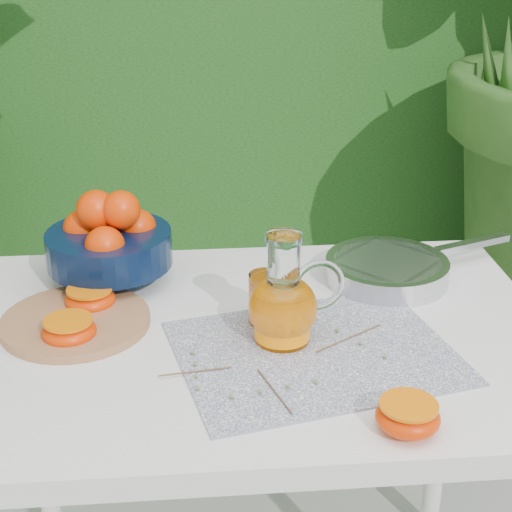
{
  "coord_description": "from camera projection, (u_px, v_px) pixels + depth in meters",
  "views": [
    {
      "loc": [
        -0.03,
        -1.08,
        1.41
      ],
      "look_at": [
        0.07,
        0.08,
        0.88
      ],
      "focal_mm": 55.0,
      "sensor_mm": 36.0,
      "label": 1
    }
  ],
  "objects": [
    {
      "name": "cutting_board",
      "position": [
        76.0,
        322.0,
        1.33
      ],
      "size": [
        0.28,
        0.28,
        0.02
      ],
      "primitive_type": "cylinder",
      "rotation": [
        0.0,
        0.0,
        -0.14
      ],
      "color": "#976A44",
      "rests_on": "white_table"
    },
    {
      "name": "thyme_sprigs",
      "position": [
        278.0,
        364.0,
        1.21
      ],
      "size": [
        0.37,
        0.27,
        0.01
      ],
      "color": "brown",
      "rests_on": "white_table"
    },
    {
      "name": "juice_pitcher",
      "position": [
        284.0,
        304.0,
        1.26
      ],
      "size": [
        0.17,
        0.13,
        0.19
      ],
      "color": "white",
      "rests_on": "white_table"
    },
    {
      "name": "fruit_bowl",
      "position": [
        109.0,
        240.0,
        1.46
      ],
      "size": [
        0.24,
        0.24,
        0.18
      ],
      "color": "black",
      "rests_on": "white_table"
    },
    {
      "name": "white_table",
      "position": [
        257.0,
        373.0,
        1.35
      ],
      "size": [
        1.0,
        0.7,
        0.75
      ],
      "color": "white",
      "rests_on": "ground"
    },
    {
      "name": "placemat",
      "position": [
        315.0,
        352.0,
        1.25
      ],
      "size": [
        0.49,
        0.42,
        0.0
      ],
      "primitive_type": "cube",
      "rotation": [
        0.0,
        0.0,
        0.22
      ],
      "color": "#0D1A49",
      "rests_on": "white_table"
    },
    {
      "name": "juice_tumbler",
      "position": [
        266.0,
        299.0,
        1.32
      ],
      "size": [
        0.06,
        0.06,
        0.09
      ],
      "color": "white",
      "rests_on": "white_table"
    },
    {
      "name": "saute_pan",
      "position": [
        388.0,
        269.0,
        1.48
      ],
      "size": [
        0.43,
        0.3,
        0.04
      ],
      "color": "silver",
      "rests_on": "white_table"
    },
    {
      "name": "orange_halves",
      "position": [
        174.0,
        343.0,
        1.24
      ],
      "size": [
        0.6,
        0.5,
        0.04
      ],
      "color": "#DB4A02",
      "rests_on": "white_table"
    }
  ]
}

